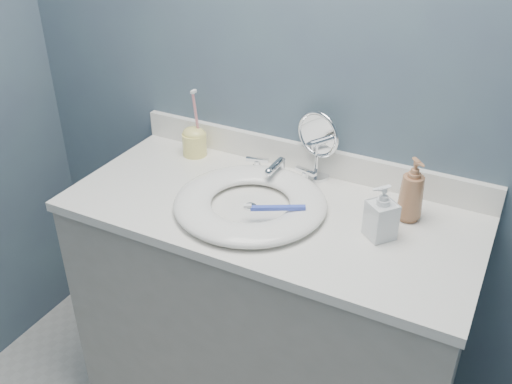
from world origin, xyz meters
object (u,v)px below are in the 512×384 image
Objects in this scene: soap_bottle_clear at (382,212)px; toothbrush_holder at (194,140)px; makeup_mirror at (318,142)px; soap_bottle_amber at (412,190)px.

toothbrush_holder is (-0.71, 0.18, -0.02)m from soap_bottle_clear.
makeup_mirror is 1.44× the size of soap_bottle_clear.
soap_bottle_clear is 0.73m from toothbrush_holder.
toothbrush_holder is at bearing -154.90° from soap_bottle_clear.
soap_bottle_amber is at bearing 108.91° from soap_bottle_clear.
soap_bottle_amber is 0.76m from toothbrush_holder.
soap_bottle_clear is (-0.05, -0.12, -0.02)m from soap_bottle_amber.
soap_bottle_clear is 0.66× the size of toothbrush_holder.
makeup_mirror is 0.37m from soap_bottle_clear.
makeup_mirror reaches higher than soap_bottle_clear.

